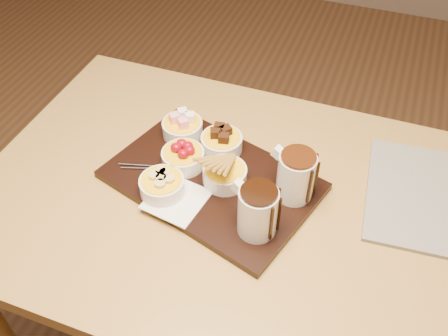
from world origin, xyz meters
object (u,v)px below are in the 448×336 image
(serving_board, at_px, (212,180))
(pitcher_milk_chocolate, at_px, (296,177))
(pitcher_dark_chocolate, at_px, (258,212))
(dining_table, at_px, (239,225))
(bowl_strawberries, at_px, (183,158))

(serving_board, distance_m, pitcher_milk_chocolate, 0.20)
(serving_board, xyz_separation_m, pitcher_dark_chocolate, (0.14, -0.10, 0.06))
(dining_table, bearing_deg, bowl_strawberries, 165.83)
(pitcher_dark_chocolate, bearing_deg, bowl_strawberries, 167.35)
(serving_board, height_order, pitcher_milk_chocolate, pitcher_milk_chocolate)
(serving_board, bearing_deg, pitcher_milk_chocolate, 21.80)
(dining_table, relative_size, pitcher_dark_chocolate, 10.79)
(serving_board, distance_m, bowl_strawberries, 0.08)
(dining_table, xyz_separation_m, serving_board, (-0.07, 0.02, 0.11))
(bowl_strawberries, xyz_separation_m, pitcher_dark_chocolate, (0.22, -0.12, 0.04))
(bowl_strawberries, bearing_deg, serving_board, -13.13)
(bowl_strawberries, bearing_deg, pitcher_dark_chocolate, -29.36)
(serving_board, relative_size, bowl_strawberries, 4.60)
(dining_table, bearing_deg, pitcher_milk_chocolate, 18.20)
(pitcher_dark_chocolate, relative_size, pitcher_milk_chocolate, 1.00)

